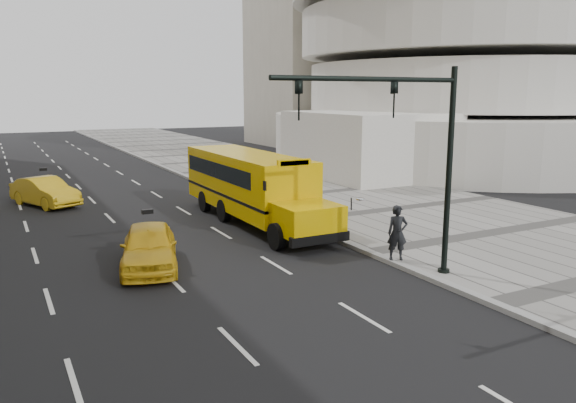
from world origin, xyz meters
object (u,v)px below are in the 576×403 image
taxi_far (45,192)px  taxi_near (149,247)px  traffic_signal (414,148)px  pedestrian (397,233)px  school_bus (249,182)px

taxi_far → taxi_near: bearing=-105.5°
taxi_near → traffic_signal: bearing=-23.2°
traffic_signal → pedestrian: bearing=61.3°
school_bus → pedestrian: (1.65, -8.31, -0.69)m
taxi_near → traffic_signal: traffic_signal is taller
taxi_near → pedestrian: pedestrian is taller
taxi_far → traffic_signal: (8.50, -17.98, 3.37)m
taxi_near → traffic_signal: 8.92m
school_bus → traffic_signal: traffic_signal is taller
taxi_near → taxi_far: taxi_near is taller
taxi_far → pedestrian: size_ratio=2.38×
school_bus → taxi_near: bearing=-139.6°
traffic_signal → taxi_near: bearing=141.5°
taxi_near → taxi_far: (-2.03, 12.84, -0.01)m
taxi_far → traffic_signal: traffic_signal is taller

